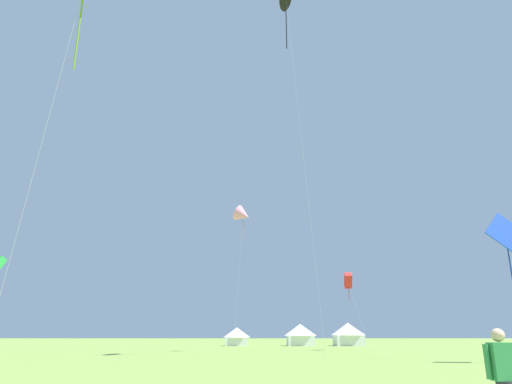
% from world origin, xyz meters
% --- Properties ---
extents(kite_blue_diamond, '(2.75, 2.65, 9.09)m').
position_xyz_m(kite_blue_diamond, '(15.57, 24.79, 7.49)').
color(kite_blue_diamond, blue).
rests_on(kite_blue_diamond, ground).
extents(kite_pink_delta, '(2.46, 2.27, 14.61)m').
position_xyz_m(kite_pink_delta, '(-1.27, 43.41, 13.55)').
color(kite_pink_delta, pink).
rests_on(kite_pink_delta, ground).
extents(kite_red_box, '(1.82, 3.02, 8.07)m').
position_xyz_m(kite_red_box, '(10.12, 47.28, 7.20)').
color(kite_red_box, red).
rests_on(kite_red_box, ground).
extents(person_spectator, '(0.57, 0.28, 1.73)m').
position_xyz_m(person_spectator, '(3.91, 4.57, 0.85)').
color(person_spectator, '#2D2D33').
rests_on(person_spectator, ground).
extents(festival_tent_center, '(4.00, 4.00, 2.60)m').
position_xyz_m(festival_tent_center, '(-2.62, 68.28, 1.44)').
color(festival_tent_center, white).
rests_on(festival_tent_center, ground).
extents(festival_tent_right, '(4.78, 4.78, 3.11)m').
position_xyz_m(festival_tent_right, '(6.80, 68.28, 1.72)').
color(festival_tent_right, white).
rests_on(festival_tent_right, ground).
extents(festival_tent_left, '(5.02, 5.02, 3.27)m').
position_xyz_m(festival_tent_left, '(13.93, 68.28, 1.81)').
color(festival_tent_left, white).
rests_on(festival_tent_left, ground).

